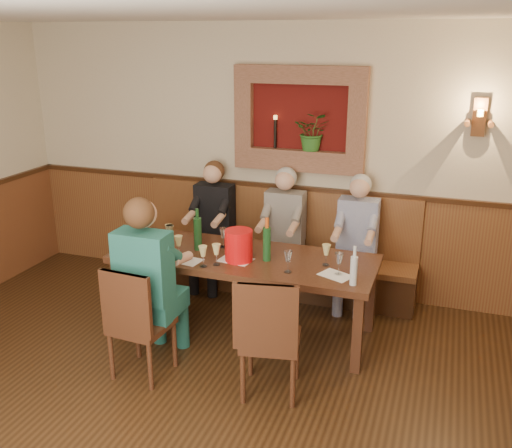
{
  "coord_description": "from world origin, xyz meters",
  "views": [
    {
      "loc": [
        1.69,
        -2.68,
        2.66
      ],
      "look_at": [
        0.1,
        1.9,
        1.05
      ],
      "focal_mm": 40.0,
      "sensor_mm": 36.0,
      "label": 1
    }
  ],
  "objects_px": {
    "chair_near_left": "(142,343)",
    "spittoon_bucket": "(239,245)",
    "person_bench_right": "(355,254)",
    "water_bottle": "(354,270)",
    "person_chair_front": "(151,296)",
    "wine_bottle_green_a": "(267,243)",
    "chair_near_right": "(270,359)",
    "bench": "(274,262)",
    "wine_bottle_green_b": "(198,233)",
    "person_bench_left": "(212,236)",
    "dining_table": "(244,263)",
    "person_bench_mid": "(282,245)"
  },
  "relations": [
    {
      "from": "person_bench_right",
      "to": "person_chair_front",
      "type": "xyz_separation_m",
      "value": [
        -1.41,
        -1.61,
        0.05
      ]
    },
    {
      "from": "person_bench_right",
      "to": "bench",
      "type": "bearing_deg",
      "value": 173.27
    },
    {
      "from": "spittoon_bucket",
      "to": "person_bench_right",
      "type": "bearing_deg",
      "value": 47.22
    },
    {
      "from": "bench",
      "to": "person_bench_right",
      "type": "distance_m",
      "value": 0.92
    },
    {
      "from": "wine_bottle_green_a",
      "to": "person_bench_mid",
      "type": "bearing_deg",
      "value": 97.25
    },
    {
      "from": "chair_near_right",
      "to": "water_bottle",
      "type": "height_order",
      "value": "water_bottle"
    },
    {
      "from": "person_bench_left",
      "to": "wine_bottle_green_b",
      "type": "bearing_deg",
      "value": -75.08
    },
    {
      "from": "person_bench_left",
      "to": "wine_bottle_green_a",
      "type": "relative_size",
      "value": 3.51
    },
    {
      "from": "dining_table",
      "to": "person_bench_right",
      "type": "relative_size",
      "value": 1.75
    },
    {
      "from": "chair_near_right",
      "to": "wine_bottle_green_a",
      "type": "bearing_deg",
      "value": 99.26
    },
    {
      "from": "wine_bottle_green_a",
      "to": "chair_near_right",
      "type": "bearing_deg",
      "value": -69.92
    },
    {
      "from": "person_bench_left",
      "to": "person_chair_front",
      "type": "bearing_deg",
      "value": -84.65
    },
    {
      "from": "dining_table",
      "to": "chair_near_right",
      "type": "height_order",
      "value": "chair_near_right"
    },
    {
      "from": "person_chair_front",
      "to": "spittoon_bucket",
      "type": "xyz_separation_m",
      "value": [
        0.52,
        0.66,
        0.27
      ]
    },
    {
      "from": "chair_near_left",
      "to": "spittoon_bucket",
      "type": "height_order",
      "value": "spittoon_bucket"
    },
    {
      "from": "chair_near_left",
      "to": "person_bench_left",
      "type": "relative_size",
      "value": 0.69
    },
    {
      "from": "chair_near_right",
      "to": "wine_bottle_green_b",
      "type": "relative_size",
      "value": 2.48
    },
    {
      "from": "person_chair_front",
      "to": "wine_bottle_green_a",
      "type": "height_order",
      "value": "person_chair_front"
    },
    {
      "from": "person_bench_left",
      "to": "wine_bottle_green_b",
      "type": "height_order",
      "value": "person_bench_left"
    },
    {
      "from": "person_bench_right",
      "to": "water_bottle",
      "type": "xyz_separation_m",
      "value": [
        0.17,
        -1.15,
        0.32
      ]
    },
    {
      "from": "bench",
      "to": "water_bottle",
      "type": "distance_m",
      "value": 1.72
    },
    {
      "from": "wine_bottle_green_a",
      "to": "wine_bottle_green_b",
      "type": "distance_m",
      "value": 0.69
    },
    {
      "from": "person_bench_left",
      "to": "wine_bottle_green_b",
      "type": "relative_size",
      "value": 3.48
    },
    {
      "from": "dining_table",
      "to": "person_bench_right",
      "type": "xyz_separation_m",
      "value": [
        0.88,
        0.84,
        -0.11
      ]
    },
    {
      "from": "wine_bottle_green_a",
      "to": "water_bottle",
      "type": "relative_size",
      "value": 1.21
    },
    {
      "from": "person_chair_front",
      "to": "spittoon_bucket",
      "type": "bearing_deg",
      "value": 51.43
    },
    {
      "from": "person_chair_front",
      "to": "wine_bottle_green_a",
      "type": "xyz_separation_m",
      "value": [
        0.76,
        0.74,
        0.3
      ]
    },
    {
      "from": "bench",
      "to": "chair_near_right",
      "type": "xyz_separation_m",
      "value": [
        0.54,
        -1.82,
        -0.04
      ]
    },
    {
      "from": "dining_table",
      "to": "person_bench_left",
      "type": "distance_m",
      "value": 1.08
    },
    {
      "from": "bench",
      "to": "chair_near_right",
      "type": "relative_size",
      "value": 3.02
    },
    {
      "from": "dining_table",
      "to": "person_chair_front",
      "type": "relative_size",
      "value": 1.62
    },
    {
      "from": "person_bench_right",
      "to": "person_chair_front",
      "type": "bearing_deg",
      "value": -131.13
    },
    {
      "from": "bench",
      "to": "person_bench_left",
      "type": "distance_m",
      "value": 0.73
    },
    {
      "from": "person_bench_mid",
      "to": "person_chair_front",
      "type": "xyz_separation_m",
      "value": [
        -0.65,
        -1.61,
        0.05
      ]
    },
    {
      "from": "chair_near_right",
      "to": "person_chair_front",
      "type": "relative_size",
      "value": 0.67
    },
    {
      "from": "wine_bottle_green_a",
      "to": "water_bottle",
      "type": "xyz_separation_m",
      "value": [
        0.82,
        -0.27,
        -0.03
      ]
    },
    {
      "from": "bench",
      "to": "wine_bottle_green_b",
      "type": "distance_m",
      "value": 1.2
    },
    {
      "from": "spittoon_bucket",
      "to": "bench",
      "type": "bearing_deg",
      "value": 89.79
    },
    {
      "from": "dining_table",
      "to": "person_bench_mid",
      "type": "relative_size",
      "value": 1.73
    },
    {
      "from": "bench",
      "to": "water_bottle",
      "type": "xyz_separation_m",
      "value": [
        1.05,
        -1.25,
        0.55
      ]
    },
    {
      "from": "chair_near_left",
      "to": "wine_bottle_green_a",
      "type": "height_order",
      "value": "wine_bottle_green_a"
    },
    {
      "from": "wine_bottle_green_a",
      "to": "water_bottle",
      "type": "height_order",
      "value": "wine_bottle_green_a"
    },
    {
      "from": "spittoon_bucket",
      "to": "chair_near_left",
      "type": "bearing_deg",
      "value": -121.52
    },
    {
      "from": "spittoon_bucket",
      "to": "wine_bottle_green_b",
      "type": "relative_size",
      "value": 0.71
    },
    {
      "from": "bench",
      "to": "spittoon_bucket",
      "type": "distance_m",
      "value": 1.2
    },
    {
      "from": "chair_near_left",
      "to": "wine_bottle_green_b",
      "type": "xyz_separation_m",
      "value": [
        0.07,
        0.98,
        0.63
      ]
    },
    {
      "from": "bench",
      "to": "person_bench_mid",
      "type": "height_order",
      "value": "person_bench_mid"
    },
    {
      "from": "person_bench_right",
      "to": "water_bottle",
      "type": "distance_m",
      "value": 1.2
    },
    {
      "from": "person_bench_left",
      "to": "water_bottle",
      "type": "xyz_separation_m",
      "value": [
        1.73,
        -1.15,
        0.3
      ]
    },
    {
      "from": "dining_table",
      "to": "person_chair_front",
      "type": "distance_m",
      "value": 0.94
    }
  ]
}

